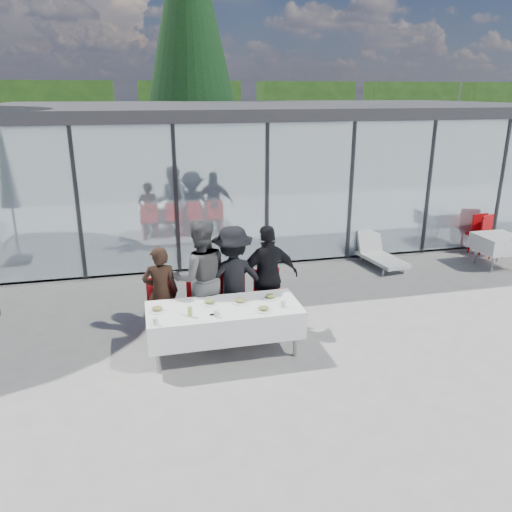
% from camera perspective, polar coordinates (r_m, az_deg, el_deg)
% --- Properties ---
extents(ground, '(90.00, 90.00, 0.00)m').
position_cam_1_polar(ground, '(7.49, 1.26, -11.85)').
color(ground, gray).
rests_on(ground, ground).
extents(pavilion, '(14.80, 8.80, 3.44)m').
position_cam_1_polar(pavilion, '(14.97, 0.87, 12.11)').
color(pavilion, gray).
rests_on(pavilion, ground).
extents(treeline, '(62.50, 2.00, 4.40)m').
position_cam_1_polar(treeline, '(34.30, -14.45, 15.15)').
color(treeline, '#193711').
rests_on(treeline, ground).
extents(dining_table, '(2.26, 0.96, 0.75)m').
position_cam_1_polar(dining_table, '(7.47, -3.66, -7.31)').
color(dining_table, white).
rests_on(dining_table, ground).
extents(diner_a, '(0.57, 0.57, 1.52)m').
position_cam_1_polar(diner_a, '(7.98, -10.81, -4.15)').
color(diner_a, black).
rests_on(diner_a, ground).
extents(diner_chair_a, '(0.44, 0.44, 0.97)m').
position_cam_1_polar(diner_chair_a, '(8.08, -10.72, -5.58)').
color(diner_chair_a, red).
rests_on(diner_chair_a, ground).
extents(diner_b, '(0.96, 0.96, 1.91)m').
position_cam_1_polar(diner_b, '(7.95, -6.36, -2.50)').
color(diner_b, '#515151').
rests_on(diner_b, ground).
extents(diner_chair_b, '(0.44, 0.44, 0.97)m').
position_cam_1_polar(diner_chair_b, '(8.12, -6.27, -5.22)').
color(diner_chair_b, red).
rests_on(diner_chair_b, ground).
extents(diner_c, '(1.20, 1.20, 1.77)m').
position_cam_1_polar(diner_c, '(8.05, -2.64, -2.69)').
color(diner_c, black).
rests_on(diner_c, ground).
extents(diner_chair_c, '(0.44, 0.44, 0.97)m').
position_cam_1_polar(diner_chair_c, '(8.19, -2.62, -4.91)').
color(diner_chair_c, red).
rests_on(diner_chair_c, ground).
extents(diner_d, '(1.10, 1.10, 1.74)m').
position_cam_1_polar(diner_d, '(8.17, 1.41, -2.42)').
color(diner_d, black).
rests_on(diner_d, ground).
extents(diner_chair_d, '(0.44, 0.44, 0.97)m').
position_cam_1_polar(diner_chair_d, '(8.31, 1.37, -4.55)').
color(diner_chair_d, red).
rests_on(diner_chair_d, ground).
extents(plate_a, '(0.26, 0.26, 0.07)m').
position_cam_1_polar(plate_a, '(7.37, -11.24, -6.00)').
color(plate_a, white).
rests_on(plate_a, dining_table).
extents(plate_b, '(0.26, 0.26, 0.07)m').
position_cam_1_polar(plate_b, '(7.49, -5.32, -5.27)').
color(plate_b, white).
rests_on(plate_b, dining_table).
extents(plate_c, '(0.26, 0.26, 0.07)m').
position_cam_1_polar(plate_c, '(7.50, -1.84, -5.17)').
color(plate_c, white).
rests_on(plate_c, dining_table).
extents(plate_d, '(0.26, 0.26, 0.07)m').
position_cam_1_polar(plate_d, '(7.65, 1.66, -4.69)').
color(plate_d, white).
rests_on(plate_d, dining_table).
extents(plate_extra, '(0.26, 0.26, 0.07)m').
position_cam_1_polar(plate_extra, '(7.24, 0.89, -6.07)').
color(plate_extra, white).
rests_on(plate_extra, dining_table).
extents(juice_bottle, '(0.06, 0.06, 0.14)m').
position_cam_1_polar(juice_bottle, '(7.10, -7.55, -6.34)').
color(juice_bottle, '#92BB4E').
rests_on(juice_bottle, dining_table).
extents(drinking_glasses, '(1.92, 0.23, 0.10)m').
position_cam_1_polar(drinking_glasses, '(7.08, -4.11, -6.49)').
color(drinking_glasses, silver).
rests_on(drinking_glasses, dining_table).
extents(folded_eyeglasses, '(0.14, 0.03, 0.01)m').
position_cam_1_polar(folded_eyeglasses, '(7.14, -4.73, -6.65)').
color(folded_eyeglasses, black).
rests_on(folded_eyeglasses, dining_table).
extents(spare_table_right, '(0.86, 0.86, 0.74)m').
position_cam_1_polar(spare_table_right, '(12.30, 25.89, 1.30)').
color(spare_table_right, white).
rests_on(spare_table_right, ground).
extents(spare_chair_a, '(0.57, 0.57, 0.97)m').
position_cam_1_polar(spare_chair_a, '(13.11, 25.20, 2.30)').
color(spare_chair_a, red).
rests_on(spare_chair_a, ground).
extents(spare_chair_b, '(0.48, 0.48, 0.97)m').
position_cam_1_polar(spare_chair_b, '(13.32, 23.77, 2.72)').
color(spare_chair_b, red).
rests_on(spare_chair_b, ground).
extents(lounger, '(0.78, 1.40, 0.72)m').
position_cam_1_polar(lounger, '(11.65, 13.82, 0.26)').
color(lounger, silver).
rests_on(lounger, ground).
extents(conifer_tree, '(4.00, 4.00, 10.50)m').
position_cam_1_polar(conifer_tree, '(19.51, -7.65, 24.71)').
color(conifer_tree, '#382316').
rests_on(conifer_tree, ground).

